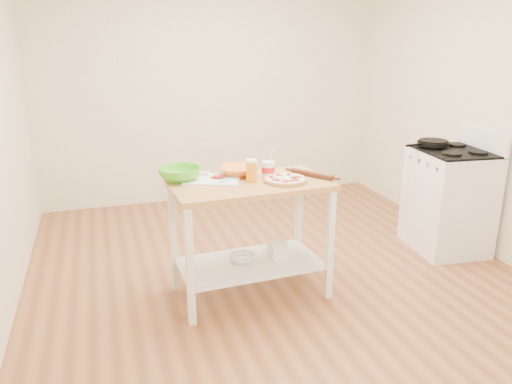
{
  "coord_description": "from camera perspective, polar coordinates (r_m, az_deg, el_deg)",
  "views": [
    {
      "loc": [
        -1.31,
        -3.53,
        1.92
      ],
      "look_at": [
        -0.24,
        -0.2,
        0.82
      ],
      "focal_mm": 35.0,
      "sensor_mm": 36.0,
      "label": 1
    }
  ],
  "objects": [
    {
      "name": "room_shell",
      "position": [
        3.81,
        2.61,
        8.91
      ],
      "size": [
        4.04,
        4.54,
        2.74
      ],
      "color": "#9A5F39",
      "rests_on": "ground"
    },
    {
      "name": "prep_island",
      "position": [
        3.7,
        -0.66,
        -2.6
      ],
      "size": [
        1.18,
        0.69,
        0.9
      ],
      "rotation": [
        0.0,
        0.0,
        0.05
      ],
      "color": "tan",
      "rests_on": "ground"
    },
    {
      "name": "gas_stove",
      "position": [
        4.91,
        21.14,
        -0.83
      ],
      "size": [
        0.65,
        0.74,
        1.11
      ],
      "rotation": [
        0.0,
        0.0,
        -0.1
      ],
      "color": "white",
      "rests_on": "ground"
    },
    {
      "name": "skillet",
      "position": [
        4.86,
        19.54,
        5.3
      ],
      "size": [
        0.45,
        0.29,
        0.03
      ],
      "rotation": [
        0.0,
        0.0,
        0.1
      ],
      "color": "black",
      "rests_on": "gas_stove"
    },
    {
      "name": "pizza",
      "position": [
        3.63,
        3.33,
        1.46
      ],
      "size": [
        0.32,
        0.32,
        0.05
      ],
      "rotation": [
        0.0,
        0.0,
        -0.37
      ],
      "color": "tan",
      "rests_on": "prep_island"
    },
    {
      "name": "cutting_board",
      "position": [
        3.68,
        -5.07,
        1.5
      ],
      "size": [
        0.48,
        0.42,
        0.04
      ],
      "rotation": [
        0.0,
        0.0,
        -0.37
      ],
      "color": "white",
      "rests_on": "prep_island"
    },
    {
      "name": "spatula",
      "position": [
        3.61,
        -3.43,
        1.36
      ],
      "size": [
        0.14,
        0.09,
        0.01
      ],
      "rotation": [
        0.0,
        0.0,
        0.31
      ],
      "color": "#55D3CB",
      "rests_on": "cutting_board"
    },
    {
      "name": "knife",
      "position": [
        3.74,
        -8.17,
        1.79
      ],
      "size": [
        0.27,
        0.04,
        0.01
      ],
      "rotation": [
        0.0,
        0.0,
        -0.12
      ],
      "color": "silver",
      "rests_on": "cutting_board"
    },
    {
      "name": "orange_bowl",
      "position": [
        3.79,
        -2.04,
        2.45
      ],
      "size": [
        0.34,
        0.34,
        0.07
      ],
      "primitive_type": "imported",
      "rotation": [
        0.0,
        0.0,
        -0.21
      ],
      "color": "orange",
      "rests_on": "prep_island"
    },
    {
      "name": "green_bowl",
      "position": [
        3.69,
        -8.75,
        2.06
      ],
      "size": [
        0.33,
        0.33,
        0.1
      ],
      "primitive_type": "imported",
      "rotation": [
        0.0,
        0.0,
        -0.07
      ],
      "color": "#50C522",
      "rests_on": "prep_island"
    },
    {
      "name": "beer_pint",
      "position": [
        3.61,
        -0.54,
        2.47
      ],
      "size": [
        0.08,
        0.08,
        0.16
      ],
      "color": "orange",
      "rests_on": "prep_island"
    },
    {
      "name": "yogurt_tub",
      "position": [
        3.73,
        1.41,
        2.61
      ],
      "size": [
        0.1,
        0.1,
        0.21
      ],
      "color": "white",
      "rests_on": "prep_island"
    },
    {
      "name": "rolling_pin",
      "position": [
        3.76,
        6.41,
        2.03
      ],
      "size": [
        0.24,
        0.32,
        0.04
      ],
      "primitive_type": "cylinder",
      "rotation": [
        1.57,
        0.0,
        0.6
      ],
      "color": "#4E2312",
      "rests_on": "prep_island"
    },
    {
      "name": "shelf_glass_bowl",
      "position": [
        3.85,
        -1.6,
        -7.55
      ],
      "size": [
        0.22,
        0.22,
        0.06
      ],
      "primitive_type": "imported",
      "rotation": [
        0.0,
        0.0,
        0.17
      ],
      "color": "silver",
      "rests_on": "prep_island"
    },
    {
      "name": "shelf_bin",
      "position": [
        3.9,
        2.55,
        -6.67
      ],
      "size": [
        0.13,
        0.13,
        0.13
      ],
      "primitive_type": "cube",
      "rotation": [
        0.0,
        0.0,
        0.05
      ],
      "color": "white",
      "rests_on": "prep_island"
    }
  ]
}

